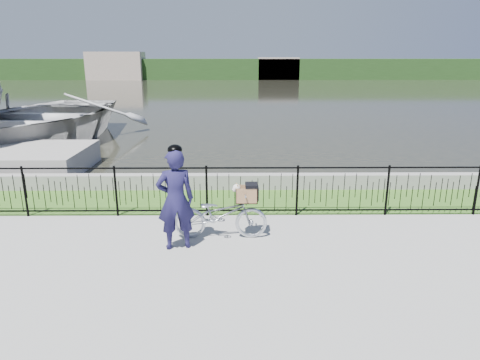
{
  "coord_description": "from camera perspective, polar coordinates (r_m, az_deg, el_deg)",
  "views": [
    {
      "loc": [
        -0.35,
        -7.39,
        3.44
      ],
      "look_at": [
        -0.27,
        1.0,
        1.0
      ],
      "focal_mm": 32.0,
      "sensor_mm": 36.0,
      "label": 1
    }
  ],
  "objects": [
    {
      "name": "far_treeline",
      "position": [
        67.42,
        -0.27,
        14.59
      ],
      "size": [
        120.0,
        6.0,
        3.0
      ],
      "primitive_type": "cube",
      "color": "#214219",
      "rests_on": "ground"
    },
    {
      "name": "bicycle_rig",
      "position": [
        8.33,
        -2.53,
        -4.54
      ],
      "size": [
        1.81,
        0.63,
        1.12
      ],
      "color": "silver",
      "rests_on": "ground"
    },
    {
      "name": "far_building_right",
      "position": [
        66.22,
        5.11,
        14.58
      ],
      "size": [
        6.0,
        3.0,
        3.2
      ],
      "primitive_type": "cube",
      "color": "#A89687",
      "rests_on": "ground"
    },
    {
      "name": "boat_far",
      "position": [
        19.2,
        -24.99,
        7.48
      ],
      "size": [
        7.58,
        10.22,
        2.03
      ],
      "color": "#A8A8A8",
      "rests_on": "water"
    },
    {
      "name": "quay_wall",
      "position": [
        11.46,
        1.23,
        -0.2
      ],
      "size": [
        60.0,
        0.3,
        0.4
      ],
      "primitive_type": "cube",
      "color": "gray",
      "rests_on": "ground"
    },
    {
      "name": "water",
      "position": [
        40.54,
        -0.06,
        11.37
      ],
      "size": [
        120.0,
        120.0,
        0.0
      ],
      "primitive_type": "plane",
      "color": "#27271E",
      "rests_on": "ground"
    },
    {
      "name": "cyclist",
      "position": [
        7.82,
        -8.6,
        -2.47
      ],
      "size": [
        0.77,
        0.6,
        1.95
      ],
      "color": "#1A163F",
      "rests_on": "ground"
    },
    {
      "name": "fence",
      "position": [
        9.44,
        1.61,
        -1.45
      ],
      "size": [
        14.0,
        0.06,
        1.15
      ],
      "primitive_type": null,
      "color": "black",
      "rests_on": "ground"
    },
    {
      "name": "ground",
      "position": [
        8.16,
        2.0,
        -8.74
      ],
      "size": [
        120.0,
        120.0,
        0.0
      ],
      "primitive_type": "plane",
      "color": "gray",
      "rests_on": "ground"
    },
    {
      "name": "far_building_left",
      "position": [
        67.74,
        -16.19,
        14.4
      ],
      "size": [
        8.0,
        4.0,
        4.0
      ],
      "primitive_type": "cube",
      "color": "#A89687",
      "rests_on": "ground"
    },
    {
      "name": "grass_strip",
      "position": [
        10.57,
        1.39,
        -2.76
      ],
      "size": [
        60.0,
        2.0,
        0.01
      ],
      "primitive_type": "cube",
      "color": "#39641F",
      "rests_on": "ground"
    }
  ]
}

